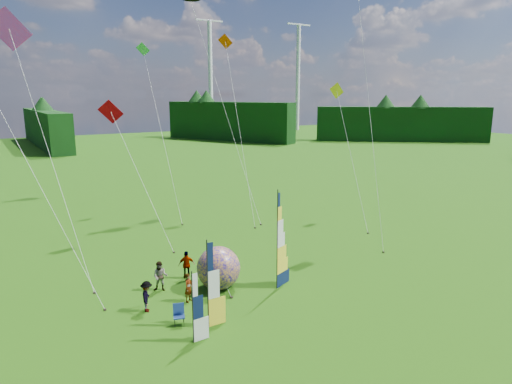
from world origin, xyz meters
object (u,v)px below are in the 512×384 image
spectator_c (147,296)px  spectator_d (187,265)px  camp_chair (179,315)px  feather_banner_main (277,242)px  spectator_a (188,287)px  bol_inflatable (219,268)px  kite_whale (223,96)px  side_banner_left (208,286)px  side_banner_far (193,309)px  spectator_b (160,276)px

spectator_c → spectator_d: (3.30, 2.80, 0.04)m
spectator_c → camp_chair: spectator_c is taller
feather_banner_main → spectator_a: size_ratio=3.53×
spectator_c → feather_banner_main: bearing=-75.7°
bol_inflatable → camp_chair: 4.35m
bol_inflatable → kite_whale: (8.10, 14.52, 9.06)m
side_banner_left → feather_banner_main: bearing=19.6°
side_banner_far → spectator_d: 7.18m
side_banner_left → spectator_b: size_ratio=2.44×
spectator_b → kite_whale: bearing=84.3°
feather_banner_main → side_banner_left: bearing=177.7°
spectator_b → spectator_d: size_ratio=1.02×
camp_chair → side_banner_far: bearing=-73.2°
bol_inflatable → spectator_d: bol_inflatable is taller
side_banner_left → camp_chair: size_ratio=4.18×
bol_inflatable → spectator_b: bol_inflatable is taller
bol_inflatable → camp_chair: size_ratio=2.45×
side_banner_far → spectator_b: 5.88m
side_banner_far → bol_inflatable: side_banner_far is taller
bol_inflatable → spectator_c: size_ratio=1.54×
spectator_c → camp_chair: 2.26m
spectator_a → spectator_b: spectator_b is taller
bol_inflatable → spectator_b: bearing=153.5°
side_banner_left → spectator_c: size_ratio=2.62×
side_banner_left → spectator_c: bearing=120.6°
kite_whale → spectator_d: bearing=-123.5°
camp_chair → kite_whale: kite_whale is taller
spectator_a → side_banner_far: bearing=-148.8°
side_banner_far → spectator_c: 4.01m
feather_banner_main → spectator_b: bearing=128.1°
spectator_c → spectator_d: size_ratio=0.95×
side_banner_left → spectator_a: size_ratio=2.67×
feather_banner_main → bol_inflatable: 3.50m
spectator_b → spectator_a: bearing=-35.0°
feather_banner_main → side_banner_left: size_ratio=1.32×
spectator_a → kite_whale: 20.52m
spectator_b → camp_chair: (-0.61, -4.02, -0.34)m
bol_inflatable → camp_chair: (-3.40, -2.63, -0.70)m
spectator_a → kite_whale: (10.13, 15.11, 9.49)m
spectator_d → camp_chair: bearing=83.2°
bol_inflatable → camp_chair: bol_inflatable is taller
side_banner_left → spectator_a: 3.23m
spectator_b → camp_chair: spectator_b is taller
side_banner_left → spectator_b: 5.10m
feather_banner_main → spectator_b: feather_banner_main is taller
spectator_b → spectator_c: spectator_b is taller
spectator_d → kite_whale: kite_whale is taller
bol_inflatable → kite_whale: kite_whale is taller
spectator_c → side_banner_far: bearing=-145.6°
side_banner_far → bol_inflatable: bearing=50.2°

